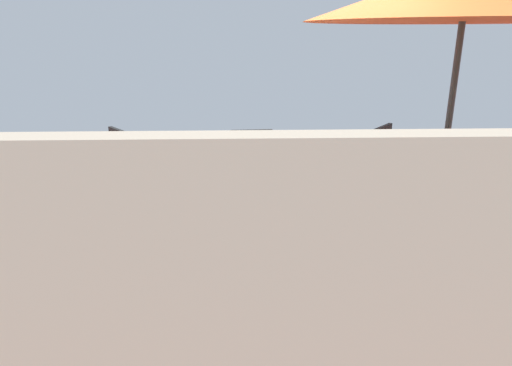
{
  "coord_description": "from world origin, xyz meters",
  "views": [
    {
      "loc": [
        0.15,
        4.09,
        1.94
      ],
      "look_at": [
        0.0,
        0.0,
        0.59
      ],
      "focal_mm": 31.83,
      "sensor_mm": 36.0,
      "label": 1
    }
  ],
  "objects_px": {
    "chair_south": "(251,165)",
    "chair_northeast": "(100,221)",
    "chair_east": "(119,189)",
    "chair_northwest": "(421,215)",
    "chair_southeast": "(135,166)",
    "laptop": "(248,160)",
    "dining_table": "(256,173)",
    "chair_southwest": "(368,162)",
    "chair_north": "(264,217)",
    "cup": "(221,168)",
    "chair_west": "(389,185)"
  },
  "relations": [
    {
      "from": "dining_table",
      "to": "chair_east",
      "type": "distance_m",
      "value": 1.3
    },
    {
      "from": "dining_table",
      "to": "chair_northeast",
      "type": "distance_m",
      "value": 1.48
    },
    {
      "from": "chair_southwest",
      "to": "cup",
      "type": "xyz_separation_m",
      "value": [
        1.62,
        1.01,
        0.24
      ]
    },
    {
      "from": "chair_east",
      "to": "chair_west",
      "type": "xyz_separation_m",
      "value": [
        -2.58,
        -0.03,
        0.0
      ]
    },
    {
      "from": "chair_south",
      "to": "chair_northeast",
      "type": "xyz_separation_m",
      "value": [
        1.21,
        1.54,
        0.0
      ]
    },
    {
      "from": "chair_northwest",
      "to": "chair_south",
      "type": "xyz_separation_m",
      "value": [
        1.34,
        -1.5,
        0.0
      ]
    },
    {
      "from": "chair_west",
      "to": "chair_southwest",
      "type": "relative_size",
      "value": 1.0
    },
    {
      "from": "chair_south",
      "to": "chair_northeast",
      "type": "bearing_deg",
      "value": 48.38
    },
    {
      "from": "chair_southeast",
      "to": "chair_southwest",
      "type": "distance_m",
      "value": 2.62
    },
    {
      "from": "chair_northeast",
      "to": "cup",
      "type": "xyz_separation_m",
      "value": [
        -0.93,
        -0.62,
        0.24
      ]
    },
    {
      "from": "chair_northeast",
      "to": "cup",
      "type": "distance_m",
      "value": 1.14
    },
    {
      "from": "chair_southeast",
      "to": "chair_east",
      "type": "bearing_deg",
      "value": 144.04
    },
    {
      "from": "chair_east",
      "to": "chair_northwest",
      "type": "bearing_deg",
      "value": -110.54
    },
    {
      "from": "chair_north",
      "to": "chair_southeast",
      "type": "relative_size",
      "value": 1.0
    },
    {
      "from": "laptop",
      "to": "chair_southeast",
      "type": "bearing_deg",
      "value": -54.17
    },
    {
      "from": "chair_southeast",
      "to": "chair_southwest",
      "type": "xyz_separation_m",
      "value": [
        -2.62,
        -0.08,
        0.0
      ]
    },
    {
      "from": "chair_east",
      "to": "chair_south",
      "type": "distance_m",
      "value": 1.47
    },
    {
      "from": "chair_southeast",
      "to": "cup",
      "type": "height_order",
      "value": "chair_southeast"
    },
    {
      "from": "chair_northwest",
      "to": "chair_west",
      "type": "relative_size",
      "value": 1.0
    },
    {
      "from": "chair_northwest",
      "to": "chair_southeast",
      "type": "bearing_deg",
      "value": -171.17
    },
    {
      "from": "chair_southeast",
      "to": "chair_southwest",
      "type": "bearing_deg",
      "value": -125.91
    },
    {
      "from": "chair_northeast",
      "to": "chair_southwest",
      "type": "height_order",
      "value": "same"
    },
    {
      "from": "chair_south",
      "to": "chair_north",
      "type": "distance_m",
      "value": 1.51
    },
    {
      "from": "chair_south",
      "to": "chair_north",
      "type": "xyz_separation_m",
      "value": [
        -0.06,
        1.51,
        0.0
      ]
    },
    {
      "from": "chair_north",
      "to": "cup",
      "type": "bearing_deg",
      "value": 127.7
    },
    {
      "from": "chair_northwest",
      "to": "chair_northeast",
      "type": "relative_size",
      "value": 1.0
    },
    {
      "from": "chair_southeast",
      "to": "chair_northeast",
      "type": "distance_m",
      "value": 1.55
    },
    {
      "from": "chair_northwest",
      "to": "chair_southwest",
      "type": "height_order",
      "value": "same"
    },
    {
      "from": "chair_northeast",
      "to": "chair_northwest",
      "type": "bearing_deg",
      "value": -52.39
    },
    {
      "from": "cup",
      "to": "chair_west",
      "type": "bearing_deg",
      "value": -173.74
    },
    {
      "from": "chair_southeast",
      "to": "chair_northwest",
      "type": "bearing_deg",
      "value": -157.83
    },
    {
      "from": "chair_west",
      "to": "laptop",
      "type": "relative_size",
      "value": 2.47
    },
    {
      "from": "chair_southwest",
      "to": "laptop",
      "type": "relative_size",
      "value": 2.47
    },
    {
      "from": "chair_east",
      "to": "laptop",
      "type": "height_order",
      "value": "chair_east"
    },
    {
      "from": "chair_north",
      "to": "chair_southwest",
      "type": "xyz_separation_m",
      "value": [
        -1.27,
        -1.61,
        0.0
      ]
    },
    {
      "from": "chair_north",
      "to": "cup",
      "type": "relative_size",
      "value": 9.76
    },
    {
      "from": "dining_table",
      "to": "chair_northwest",
      "type": "distance_m",
      "value": 1.51
    },
    {
      "from": "dining_table",
      "to": "chair_southwest",
      "type": "relative_size",
      "value": 2.02
    },
    {
      "from": "chair_south",
      "to": "dining_table",
      "type": "bearing_deg",
      "value": 89.03
    },
    {
      "from": "chair_north",
      "to": "laptop",
      "type": "xyz_separation_m",
      "value": [
        0.11,
        -0.89,
        0.23
      ]
    },
    {
      "from": "chair_southeast",
      "to": "cup",
      "type": "bearing_deg",
      "value": -170.71
    },
    {
      "from": "chair_north",
      "to": "chair_northeast",
      "type": "distance_m",
      "value": 1.28
    },
    {
      "from": "chair_south",
      "to": "chair_northeast",
      "type": "relative_size",
      "value": 1.0
    },
    {
      "from": "chair_west",
      "to": "chair_northeast",
      "type": "bearing_deg",
      "value": -79.52
    },
    {
      "from": "chair_southeast",
      "to": "chair_northeast",
      "type": "height_order",
      "value": "same"
    },
    {
      "from": "dining_table",
      "to": "chair_northwest",
      "type": "height_order",
      "value": "chair_northwest"
    },
    {
      "from": "chair_southeast",
      "to": "chair_northeast",
      "type": "relative_size",
      "value": 1.0
    },
    {
      "from": "chair_northwest",
      "to": "chair_east",
      "type": "height_order",
      "value": "same"
    },
    {
      "from": "chair_west",
      "to": "laptop",
      "type": "bearing_deg",
      "value": -102.06
    },
    {
      "from": "chair_southwest",
      "to": "laptop",
      "type": "distance_m",
      "value": 1.57
    }
  ]
}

